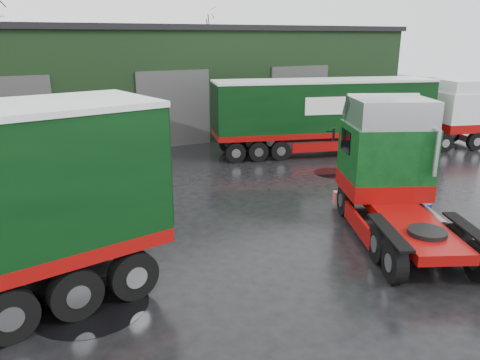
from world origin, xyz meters
name	(u,v)px	position (x,y,z in m)	size (l,w,h in m)	color
ground	(286,256)	(0.00, 0.00, 0.00)	(100.00, 100.00, 0.00)	black
warehouse	(140,78)	(2.00, 20.00, 3.16)	(32.40, 12.40, 6.30)	black
hero_tractor	(407,176)	(3.42, -0.77, 1.99)	(2.71, 6.40, 3.97)	#0A3A13
lorry_right	(323,117)	(8.00, 9.00, 1.86)	(2.45, 14.15, 3.72)	silver
wash_bucket	(426,208)	(5.94, 0.53, 0.17)	(0.36, 0.36, 0.33)	#0716A1
tree_back_b	(196,59)	(10.00, 30.00, 3.75)	(4.40, 4.40, 7.50)	black
puddle_0	(90,305)	(-5.17, -0.01, 0.00)	(2.57, 2.57, 0.01)	black
puddle_1	(334,173)	(6.25, 5.76, 0.00)	(1.74, 1.74, 0.01)	black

